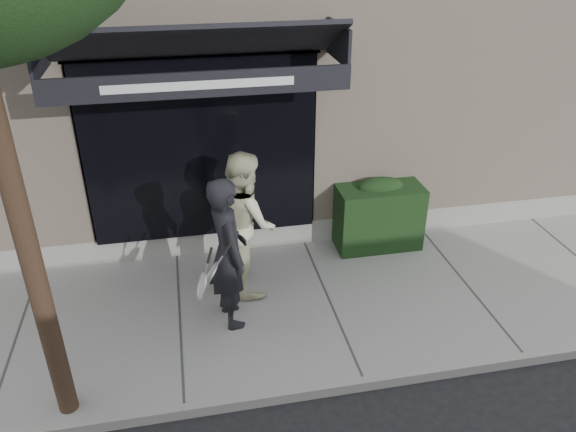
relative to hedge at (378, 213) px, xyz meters
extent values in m
plane|color=black|center=(-1.10, -1.25, -0.66)|extent=(80.00, 80.00, 0.00)
cube|color=gray|center=(-1.10, -1.25, -0.60)|extent=(20.00, 3.00, 0.12)
cube|color=gray|center=(-1.10, -2.80, -0.59)|extent=(20.00, 0.10, 0.14)
cube|color=beige|center=(-1.10, 3.75, 2.09)|extent=(14.00, 7.00, 5.50)
cube|color=gray|center=(-1.10, 0.45, -0.41)|extent=(14.02, 0.42, 0.50)
cube|color=black|center=(-2.60, 0.30, 1.14)|extent=(3.20, 0.30, 2.60)
cube|color=gray|center=(-4.20, 0.45, 1.14)|extent=(0.08, 0.40, 2.60)
cube|color=gray|center=(-1.00, 0.45, 1.14)|extent=(0.08, 0.40, 2.60)
cube|color=gray|center=(-2.60, 0.45, 2.48)|extent=(3.36, 0.40, 0.12)
cube|color=black|center=(-2.60, -0.25, 2.74)|extent=(3.60, 1.03, 0.55)
cube|color=black|center=(-2.60, -0.75, 2.35)|extent=(3.60, 0.05, 0.30)
cube|color=white|center=(-2.60, -0.78, 2.35)|extent=(2.20, 0.01, 0.10)
cube|color=black|center=(-4.38, -0.25, 2.66)|extent=(0.04, 1.00, 0.45)
cube|color=black|center=(-0.82, -0.25, 2.66)|extent=(0.04, 1.00, 0.45)
cube|color=black|center=(0.00, 0.00, -0.04)|extent=(1.30, 0.70, 1.00)
ellipsoid|color=black|center=(0.00, 0.00, 0.46)|extent=(0.71, 0.38, 0.27)
cylinder|color=black|center=(-4.30, -2.55, 1.74)|extent=(0.20, 0.20, 4.80)
imported|color=black|center=(-2.44, -1.41, 0.46)|extent=(0.60, 0.80, 1.99)
torus|color=silver|center=(-2.68, -1.70, 0.36)|extent=(0.24, 0.33, 0.27)
cylinder|color=silver|center=(-2.68, -1.70, 0.36)|extent=(0.19, 0.29, 0.23)
cylinder|color=silver|center=(-2.68, -1.70, 0.36)|extent=(0.17, 0.05, 0.11)
cylinder|color=black|center=(-2.68, -1.70, 0.36)|extent=(0.19, 0.07, 0.13)
torus|color=silver|center=(-2.79, -1.79, 0.28)|extent=(0.14, 0.31, 0.30)
cylinder|color=silver|center=(-2.79, -1.79, 0.28)|extent=(0.11, 0.28, 0.26)
cylinder|color=silver|center=(-2.79, -1.79, 0.28)|extent=(0.18, 0.04, 0.07)
cylinder|color=black|center=(-2.79, -1.79, 0.28)|extent=(0.20, 0.05, 0.09)
imported|color=beige|center=(-2.14, -0.67, 0.46)|extent=(0.96, 1.12, 1.99)
torus|color=silver|center=(-2.32, -0.93, 0.31)|extent=(0.17, 0.32, 0.29)
cylinder|color=silver|center=(-2.32, -0.93, 0.31)|extent=(0.14, 0.28, 0.25)
cylinder|color=silver|center=(-2.32, -0.93, 0.31)|extent=(0.18, 0.04, 0.09)
cylinder|color=black|center=(-2.32, -0.93, 0.31)|extent=(0.20, 0.05, 0.11)
camera|label=1|loc=(-2.86, -7.19, 4.10)|focal=35.00mm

